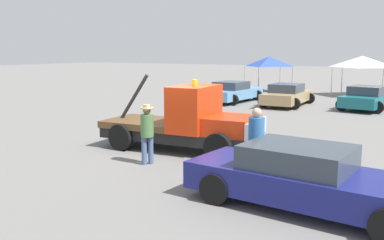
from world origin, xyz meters
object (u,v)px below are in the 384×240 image
at_px(parked_car_skyblue, 233,92).
at_px(traffic_cone, 190,125).
at_px(foreground_car, 306,178).
at_px(person_near_truck, 256,138).
at_px(person_at_hood, 147,129).
at_px(canopy_tent_blue, 269,61).
at_px(parked_car_teal, 368,98).
at_px(tow_truck, 188,123).
at_px(canopy_tent_white, 362,62).
at_px(parked_car_tan, 287,95).

xyz_separation_m(parked_car_skyblue, traffic_cone, (2.94, -10.14, -0.40)).
height_order(foreground_car, person_near_truck, person_near_truck).
height_order(person_at_hood, traffic_cone, person_at_hood).
xyz_separation_m(foreground_car, person_at_hood, (-5.00, 1.15, 0.39)).
distance_m(person_at_hood, canopy_tent_blue, 23.77).
height_order(person_at_hood, parked_car_teal, person_at_hood).
relative_size(tow_truck, canopy_tent_white, 1.58).
height_order(parked_car_skyblue, canopy_tent_blue, canopy_tent_blue).
relative_size(tow_truck, person_at_hood, 3.11).
height_order(tow_truck, canopy_tent_blue, canopy_tent_blue).
bearing_deg(person_near_truck, parked_car_teal, -108.55).
bearing_deg(person_near_truck, parked_car_tan, -91.87).
xyz_separation_m(tow_truck, parked_car_teal, (3.44, 13.78, -0.28)).
bearing_deg(person_at_hood, canopy_tent_blue, -47.42).
xyz_separation_m(tow_truck, canopy_tent_white, (1.76, 21.42, 1.58)).
relative_size(tow_truck, person_near_truck, 2.95).
height_order(foreground_car, parked_car_tan, same).
bearing_deg(person_at_hood, person_near_truck, -144.42).
bearing_deg(person_at_hood, parked_car_teal, -72.54).
relative_size(person_at_hood, canopy_tent_blue, 0.58).
bearing_deg(foreground_car, tow_truck, 151.00).
relative_size(person_near_truck, traffic_cone, 3.37).
height_order(tow_truck, person_at_hood, tow_truck).
bearing_deg(parked_car_tan, parked_car_skyblue, 87.46).
distance_m(parked_car_tan, traffic_cone, 10.11).
relative_size(foreground_car, traffic_cone, 9.56).
bearing_deg(parked_car_skyblue, person_at_hood, -159.93).
relative_size(parked_car_teal, traffic_cone, 8.29).
height_order(foreground_car, traffic_cone, foreground_car).
bearing_deg(person_at_hood, traffic_cone, -42.31).
relative_size(tow_truck, parked_car_teal, 1.20).
xyz_separation_m(person_near_truck, parked_car_tan, (-4.15, 14.87, -0.42)).
height_order(person_near_truck, parked_car_teal, person_near_truck).
relative_size(parked_car_tan, traffic_cone, 8.90).
distance_m(tow_truck, traffic_cone, 3.55).
bearing_deg(traffic_cone, parked_car_teal, 64.32).
relative_size(foreground_car, parked_car_skyblue, 1.06).
height_order(person_near_truck, parked_car_tan, person_near_truck).
height_order(parked_car_tan, canopy_tent_white, canopy_tent_white).
bearing_deg(traffic_cone, canopy_tent_blue, 101.00).
distance_m(person_near_truck, parked_car_skyblue, 16.86).
xyz_separation_m(parked_car_tan, parked_car_teal, (4.44, 0.68, -0.00)).
bearing_deg(foreground_car, parked_car_tan, 114.29).
distance_m(foreground_car, parked_car_teal, 17.08).
xyz_separation_m(canopy_tent_blue, canopy_tent_white, (7.00, 0.33, 0.07)).
bearing_deg(person_at_hood, foreground_car, -162.89).
relative_size(parked_car_skyblue, traffic_cone, 9.06).
distance_m(tow_truck, parked_car_teal, 14.21).
relative_size(person_near_truck, parked_car_skyblue, 0.37).
relative_size(foreground_car, person_at_hood, 2.99).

